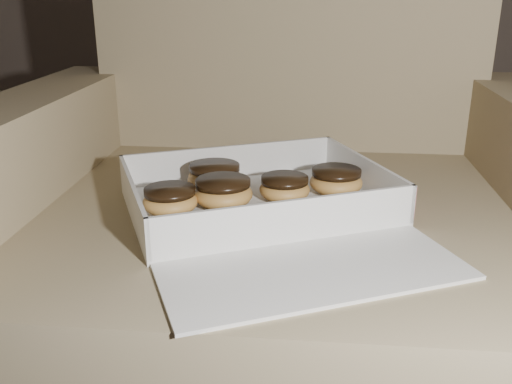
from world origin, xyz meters
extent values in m
cube|color=#887957|center=(0.97, 0.80, 0.23)|extent=(0.79, 0.79, 0.46)
cube|color=#887957|center=(0.97, 1.16, 0.75)|extent=(0.79, 0.15, 0.57)
cube|color=#887957|center=(0.54, 0.80, 0.31)|extent=(0.13, 0.79, 0.62)
cube|color=silver|center=(0.94, 0.74, 0.47)|extent=(0.47, 0.42, 0.01)
cube|color=silver|center=(0.88, 0.87, 0.50)|extent=(0.35, 0.16, 0.06)
cube|color=silver|center=(1.00, 0.62, 0.50)|extent=(0.35, 0.16, 0.06)
cube|color=silver|center=(0.77, 0.67, 0.50)|extent=(0.12, 0.26, 0.06)
cube|color=silver|center=(1.11, 0.82, 0.50)|extent=(0.12, 0.26, 0.06)
cube|color=#E65C6F|center=(1.12, 0.82, 0.50)|extent=(0.12, 0.26, 0.05)
cube|color=silver|center=(1.03, 0.54, 0.47)|extent=(0.41, 0.30, 0.01)
ellipsoid|color=gold|center=(0.87, 0.80, 0.49)|extent=(0.09, 0.09, 0.04)
cylinder|color=black|center=(0.87, 0.80, 0.51)|extent=(0.08, 0.08, 0.01)
ellipsoid|color=gold|center=(0.98, 0.76, 0.49)|extent=(0.08, 0.08, 0.04)
cylinder|color=black|center=(0.98, 0.76, 0.51)|extent=(0.07, 0.07, 0.01)
ellipsoid|color=gold|center=(0.82, 0.69, 0.49)|extent=(0.08, 0.08, 0.04)
cylinder|color=black|center=(0.82, 0.69, 0.51)|extent=(0.08, 0.08, 0.01)
ellipsoid|color=gold|center=(1.06, 0.80, 0.49)|extent=(0.09, 0.09, 0.04)
cylinder|color=black|center=(1.06, 0.80, 0.51)|extent=(0.08, 0.08, 0.01)
ellipsoid|color=gold|center=(0.89, 0.73, 0.49)|extent=(0.09, 0.09, 0.04)
cylinder|color=black|center=(0.89, 0.73, 0.51)|extent=(0.08, 0.08, 0.01)
ellipsoid|color=black|center=(0.94, 0.67, 0.47)|extent=(0.01, 0.01, 0.00)
ellipsoid|color=black|center=(0.93, 0.69, 0.47)|extent=(0.01, 0.01, 0.00)
ellipsoid|color=black|center=(0.85, 0.58, 0.47)|extent=(0.01, 0.01, 0.00)
camera|label=1|loc=(1.02, -0.08, 0.80)|focal=40.00mm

